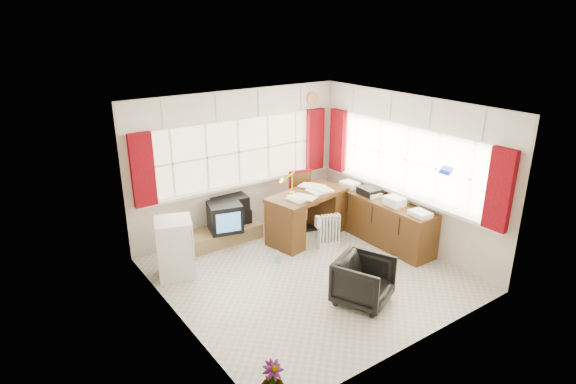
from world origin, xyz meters
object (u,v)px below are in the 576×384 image
desk_lamp (292,178)px  crt_tv (225,217)px  task_chair (302,197)px  office_chair (363,281)px  mini_fridge (175,248)px  radiator (329,233)px  tv_bench (221,236)px  desk (307,213)px  credenza (382,220)px

desk_lamp → crt_tv: (-1.06, 0.43, -0.60)m
task_chair → office_chair: bearing=-108.6°
office_chair → crt_tv: 2.71m
task_chair → mini_fridge: 2.62m
office_chair → radiator: bearing=41.8°
radiator → tv_bench: bearing=140.6°
radiator → task_chair: bearing=81.4°
desk → tv_bench: desk is taller
desk → radiator: desk is taller
desk_lamp → tv_bench: 1.56m
task_chair → radiator: bearing=-98.6°
task_chair → crt_tv: 1.51m
desk_lamp → office_chair: (-0.40, -2.19, -0.77)m
mini_fridge → desk: bearing=-2.5°
desk → mini_fridge: bearing=177.5°
radiator → crt_tv: 1.75m
office_chair → tv_bench: office_chair is taller
desk → credenza: (0.96, -0.84, -0.07)m
crt_tv → credenza: bearing=-32.6°
task_chair → office_chair: task_chair is taller
credenza → radiator: bearing=157.5°
office_chair → mini_fridge: (-1.75, 2.14, 0.12)m
desk → task_chair: size_ratio=1.50×
task_chair → mini_fridge: (-2.60, -0.37, -0.11)m
credenza → mini_fridge: bearing=164.2°
desk → crt_tv: (-1.27, 0.59, 0.03)m
desk → credenza: 1.28m
tv_bench → crt_tv: (0.05, -0.09, 0.36)m
tv_bench → radiator: bearing=-39.4°
task_chair → credenza: 1.50m
office_chair → radiator: size_ratio=1.26×
desk → tv_bench: 1.52m
tv_bench → mini_fridge: mini_fridge is taller
radiator → credenza: size_ratio=0.28×
desk_lamp → task_chair: desk_lamp is taller
crt_tv → mini_fridge: size_ratio=0.71×
radiator → desk: bearing=101.4°
crt_tv → mini_fridge: 1.19m
credenza → tv_bench: credenza is taller
credenza → tv_bench: size_ratio=1.43×
tv_bench → mini_fridge: (-1.04, -0.58, 0.32)m
task_chair → mini_fridge: size_ratio=1.17×
desk → credenza: bearing=-41.1°
desk → crt_tv: desk is taller
mini_fridge → office_chair: bearing=-50.7°
task_chair → tv_bench: (-1.56, 0.21, -0.42)m
office_chair → crt_tv: size_ratio=1.12×
task_chair → tv_bench: bearing=172.3°
desk → task_chair: task_chair is taller
office_chair → credenza: bearing=13.4°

